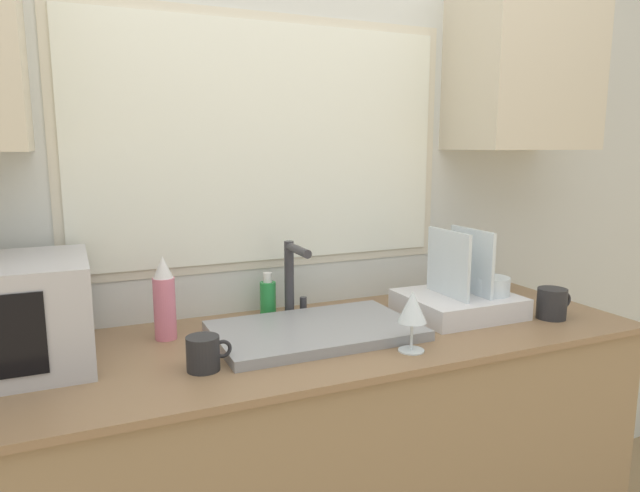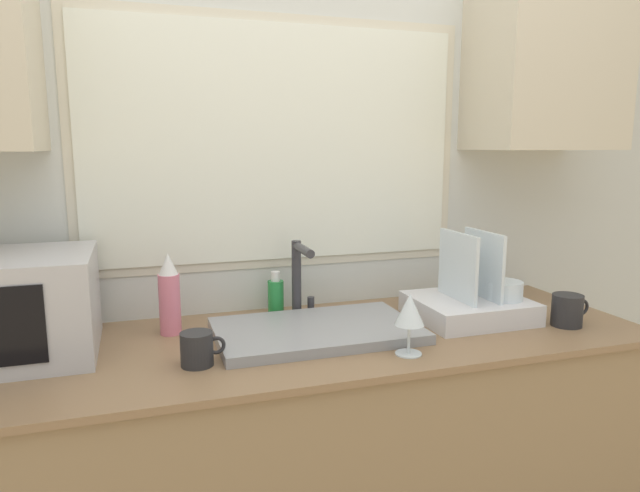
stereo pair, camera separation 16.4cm
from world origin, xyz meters
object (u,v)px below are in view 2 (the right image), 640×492
object	(u,v)px
faucet	(300,273)
mug_near_sink	(198,349)
spray_bottle	(169,295)
wine_glass	(410,311)
soap_bottle	(276,296)
dish_rack	(472,302)
microwave	(14,306)

from	to	relation	value
faucet	mug_near_sink	world-z (taller)	faucet
faucet	spray_bottle	size ratio (longest dim) A/B	1.02
wine_glass	soap_bottle	bearing A→B (deg)	117.85
dish_rack	microwave	bearing A→B (deg)	176.45
soap_bottle	microwave	bearing A→B (deg)	-167.73
faucet	mug_near_sink	size ratio (longest dim) A/B	2.18
dish_rack	mug_near_sink	distance (m)	0.92
microwave	wine_glass	world-z (taller)	microwave
faucet	wine_glass	size ratio (longest dim) A/B	1.49
faucet	dish_rack	size ratio (longest dim) A/B	0.71
dish_rack	spray_bottle	distance (m)	0.97
faucet	mug_near_sink	xyz separation A→B (m)	(-0.37, -0.33, -0.11)
mug_near_sink	microwave	bearing A→B (deg)	154.32
microwave	mug_near_sink	xyz separation A→B (m)	(0.46, -0.22, -0.10)
microwave	wine_glass	size ratio (longest dim) A/B	2.39
faucet	soap_bottle	distance (m)	0.13
faucet	wine_glass	world-z (taller)	faucet
dish_rack	faucet	bearing A→B (deg)	160.42
spray_bottle	mug_near_sink	size ratio (longest dim) A/B	2.13
soap_bottle	mug_near_sink	world-z (taller)	soap_bottle
faucet	microwave	distance (m)	0.83
dish_rack	wine_glass	xyz separation A→B (m)	(-0.35, -0.23, 0.07)
microwave	dish_rack	distance (m)	1.37
spray_bottle	microwave	bearing A→B (deg)	-171.00
soap_bottle	mug_near_sink	xyz separation A→B (m)	(-0.30, -0.39, -0.02)
microwave	dish_rack	world-z (taller)	dish_rack
faucet	dish_rack	distance (m)	0.58
microwave	faucet	bearing A→B (deg)	7.30
faucet	microwave	world-z (taller)	microwave
dish_rack	spray_bottle	world-z (taller)	dish_rack
spray_bottle	soap_bottle	size ratio (longest dim) A/B	1.69
microwave	spray_bottle	distance (m)	0.41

